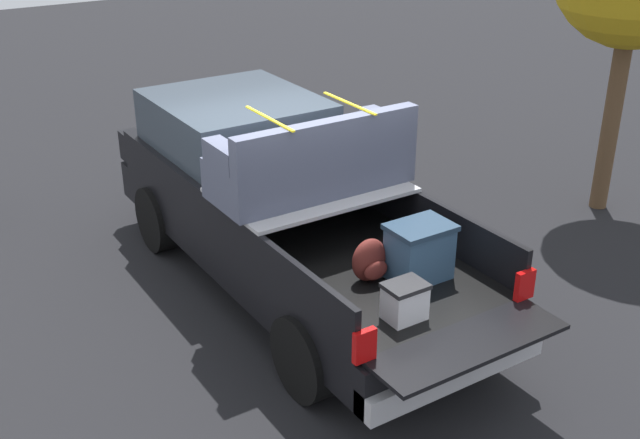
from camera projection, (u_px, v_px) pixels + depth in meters
ground_plane at (292, 287)px, 8.99m from camera, size 40.00×40.00×0.00m
pickup_truck at (273, 197)px, 8.86m from camera, size 6.05×2.07×2.23m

